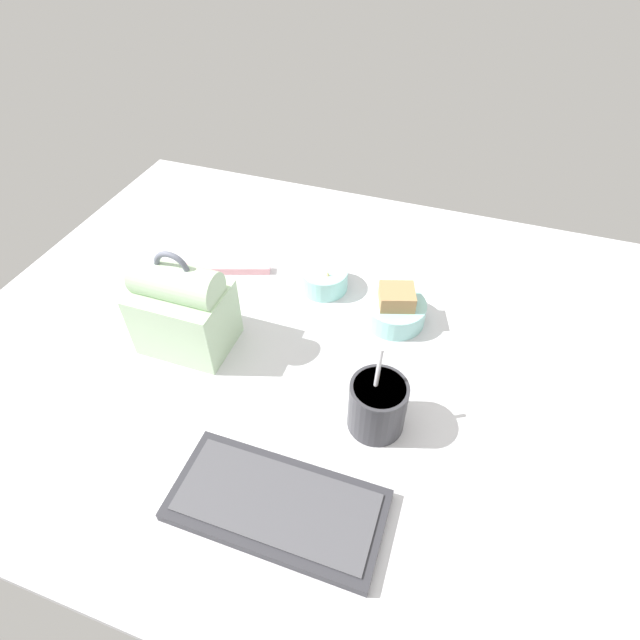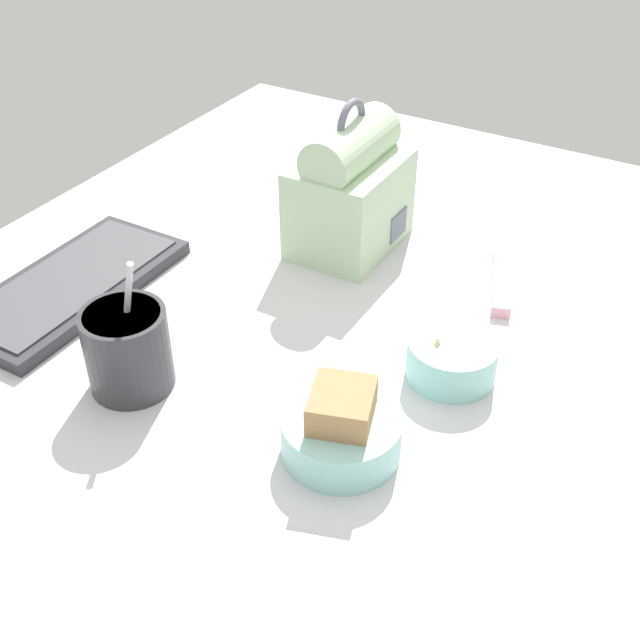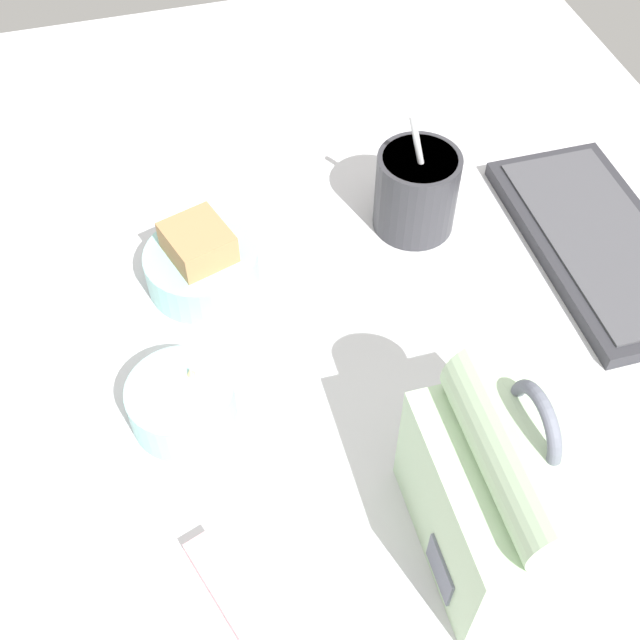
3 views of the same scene
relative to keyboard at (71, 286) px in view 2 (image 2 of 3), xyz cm
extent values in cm
cube|color=silver|center=(5.53, -34.18, -2.02)|extent=(140.00, 110.00, 2.00)
cube|color=#2D2D33|center=(0.00, 0.00, -0.12)|extent=(31.14, 14.72, 1.80)
cube|color=#47474C|center=(0.00, 0.00, 0.93)|extent=(28.65, 12.07, 0.30)
cube|color=#B7D6AD|center=(28.75, -25.52, 5.46)|extent=(16.57, 12.37, 12.95)
cylinder|color=#B7D6AD|center=(28.75, -25.52, 13.89)|extent=(15.74, 7.12, 7.12)
cube|color=slate|center=(31.65, -31.80, 2.54)|extent=(4.64, 0.30, 3.89)
torus|color=slate|center=(28.75, -25.52, 17.10)|extent=(6.80, 1.00, 6.80)
cylinder|color=#333338|center=(-9.80, -18.98, 3.85)|extent=(9.40, 9.40, 9.74)
cylinder|color=orange|center=(-9.80, -18.98, 8.42)|extent=(8.27, 8.27, 0.60)
cylinder|color=silver|center=(-9.09, -19.45, 9.77)|extent=(0.70, 3.39, 11.03)
cylinder|color=#93D1CC|center=(-7.15, -44.26, 1.26)|extent=(12.22, 12.22, 4.55)
cube|color=#A87F51|center=(-7.15, -44.26, 3.76)|extent=(8.28, 7.89, 6.37)
cylinder|color=#93D1CC|center=(9.51, -49.22, 1.36)|extent=(10.16, 10.16, 4.76)
ellipsoid|color=white|center=(11.04, -49.98, 2.27)|extent=(2.76, 2.76, 3.25)
cone|color=#F4DB84|center=(8.24, -47.80, 2.67)|extent=(4.59, 4.59, 4.05)
sphere|color=black|center=(9.84, -52.30, 1.26)|extent=(1.22, 1.22, 1.22)
sphere|color=black|center=(10.26, -51.71, 1.26)|extent=(1.22, 1.22, 1.22)
sphere|color=black|center=(10.32, -50.99, 1.26)|extent=(1.22, 1.22, 1.22)
cube|color=pink|center=(31.68, -47.36, -0.22)|extent=(18.72, 8.40, 1.60)
camera|label=1|loc=(-16.61, 29.02, 69.91)|focal=28.00mm
camera|label=2|loc=(-58.05, -71.50, 58.79)|focal=45.00mm
camera|label=3|loc=(52.90, -47.75, 65.23)|focal=45.00mm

